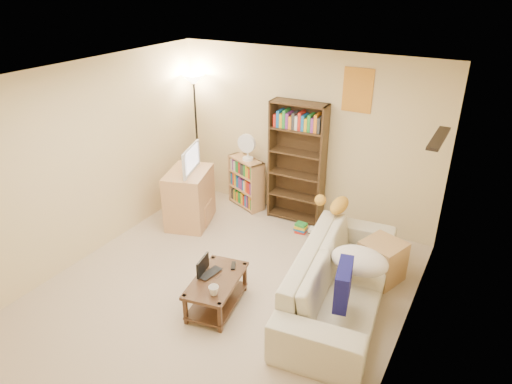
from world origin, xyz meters
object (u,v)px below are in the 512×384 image
coffee_table (216,289)px  short_bookshelf (246,183)px  side_table (382,261)px  laptop (213,275)px  floor_lamp (195,101)px  tabby_cat (336,204)px  television (187,159)px  sofa (341,279)px  mug (214,290)px  tv_stand (189,197)px  tall_bookshelf (297,160)px  desk_fan (247,146)px

coffee_table → short_bookshelf: size_ratio=1.13×
side_table → laptop: bearing=-137.8°
short_bookshelf → floor_lamp: bearing=-157.1°
tabby_cat → television: 2.21m
coffee_table → laptop: (-0.06, 0.03, 0.15)m
tabby_cat → side_table: bearing=-13.3°
tabby_cat → side_table: tabby_cat is taller
sofa → floor_lamp: 3.67m
mug → television: television is taller
tv_stand → tall_bookshelf: size_ratio=0.46×
laptop → short_bookshelf: bearing=30.7°
laptop → television: (-1.36, 1.38, 0.64)m
coffee_table → desk_fan: bearing=101.9°
coffee_table → side_table: (1.47, 1.42, 0.02)m
tv_stand → side_table: size_ratio=1.62×
sofa → coffee_table: size_ratio=2.68×
tabby_cat → floor_lamp: floor_lamp is taller
tv_stand → mug: bearing=-64.6°
coffee_table → sofa: bearing=21.0°
coffee_table → tabby_cat: bearing=53.6°
floor_lamp → coffee_table: bearing=-50.7°
laptop → tall_bookshelf: bearing=10.0°
tall_bookshelf → short_bookshelf: bearing=178.0°
coffee_table → floor_lamp: 3.27m
short_bookshelf → floor_lamp: (-0.92, -0.00, 1.20)m
short_bookshelf → desk_fan: desk_fan is taller
mug → tall_bookshelf: bearing=95.3°
tv_stand → floor_lamp: (-0.47, 0.88, 1.18)m
side_table → mug: bearing=-128.9°
sofa → tabby_cat: 1.05m
tabby_cat → floor_lamp: bearing=164.9°
tall_bookshelf → floor_lamp: size_ratio=0.90×
sofa → desk_fan: (-2.11, 1.53, 0.70)m
coffee_table → tv_stand: (-1.42, 1.41, 0.18)m
tv_stand → short_bookshelf: size_ratio=1.03×
short_bookshelf → side_table: short_bookshelf is taller
tabby_cat → tall_bookshelf: 1.14m
tall_bookshelf → side_table: bearing=-31.3°
television → desk_fan: 0.98m
tabby_cat → tv_stand: (-2.19, -0.17, -0.36)m
television → short_bookshelf: television is taller
tabby_cat → coffee_table: 1.84m
mug → laptop: bearing=125.3°
tabby_cat → coffee_table: tabby_cat is taller
coffee_table → floor_lamp: floor_lamp is taller
coffee_table → television: television is taller
sofa → side_table: sofa is taller
sofa → coffee_table: sofa is taller
tall_bookshelf → side_table: (1.57, -0.88, -0.70)m
television → side_table: 2.98m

